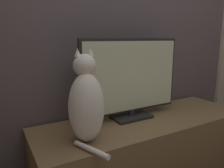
% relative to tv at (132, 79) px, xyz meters
% --- Properties ---
extents(wall_back, '(4.80, 0.05, 2.60)m').
position_rel_tv_xyz_m(wall_back, '(0.08, 0.22, 0.54)').
color(wall_back, '#564C51').
rests_on(wall_back, ground_plane).
extents(tv_stand, '(1.59, 0.52, 0.47)m').
position_rel_tv_xyz_m(tv_stand, '(0.08, -0.08, -0.52)').
color(tv_stand, brown).
rests_on(tv_stand, ground_plane).
extents(tv, '(0.78, 0.17, 0.57)m').
position_rel_tv_xyz_m(tv, '(0.00, 0.00, 0.00)').
color(tv, black).
rests_on(tv, tv_stand).
extents(cat, '(0.23, 0.35, 0.52)m').
position_rel_tv_xyz_m(cat, '(-0.42, -0.18, -0.07)').
color(cat, silver).
rests_on(cat, tv_stand).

